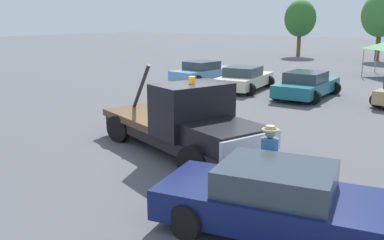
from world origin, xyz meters
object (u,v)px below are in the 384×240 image
object	(u,v)px
foreground_car	(286,202)
parked_car_cream	(244,79)
tow_truck	(186,124)
parked_car_teal	(307,85)
tree_center	(381,15)
tree_right	(300,19)
parked_car_skyblue	(203,72)
person_near_truck	(269,157)

from	to	relation	value
foreground_car	parked_car_cream	distance (m)	16.42
tow_truck	foreground_car	size ratio (longest dim) A/B	1.27
tow_truck	parked_car_teal	bearing A→B (deg)	111.36
foreground_car	parked_car_cream	world-z (taller)	same
foreground_car	parked_car_teal	world-z (taller)	same
parked_car_teal	tow_truck	bearing A→B (deg)	-178.63
parked_car_cream	parked_car_teal	distance (m)	3.68
parked_car_cream	tow_truck	bearing A→B (deg)	-166.75
parked_car_cream	tree_center	world-z (taller)	tree_center
tree_center	tree_right	size ratio (longest dim) A/B	1.08
tow_truck	parked_car_cream	world-z (taller)	tow_truck
parked_car_cream	parked_car_teal	xyz separation A→B (m)	(3.68, -0.08, 0.00)
tree_center	parked_car_skyblue	bearing A→B (deg)	-103.69
tow_truck	tree_center	size ratio (longest dim) A/B	1.07
parked_car_skyblue	tree_right	size ratio (longest dim) A/B	0.83
tow_truck	tree_center	xyz separation A→B (m)	(-2.84, 33.30, 3.23)
tow_truck	foreground_car	bearing A→B (deg)	-14.25
foreground_car	person_near_truck	distance (m)	1.57
parked_car_skyblue	parked_car_teal	xyz separation A→B (m)	(7.24, -1.19, 0.00)
parked_car_cream	tree_center	bearing A→B (deg)	-12.52
foreground_car	person_near_truck	world-z (taller)	person_near_truck
parked_car_skyblue	tree_center	world-z (taller)	tree_center
foreground_car	parked_car_teal	xyz separation A→B (m)	(-5.16, 13.75, -0.00)
foreground_car	parked_car_cream	bearing A→B (deg)	109.96
tow_truck	foreground_car	world-z (taller)	tow_truck
person_near_truck	parked_car_cream	size ratio (longest dim) A/B	0.36
parked_car_cream	tree_center	distance (m)	22.54
tree_center	tree_right	xyz separation A→B (m)	(-7.84, 0.02, -0.31)
parked_car_teal	tree_right	bearing A→B (deg)	21.53
person_near_truck	parked_car_skyblue	size ratio (longest dim) A/B	0.36
tree_right	parked_car_skyblue	bearing A→B (deg)	-82.71
tree_center	foreground_car	bearing A→B (deg)	-78.61
person_near_truck	parked_car_cream	distance (m)	14.90
person_near_truck	parked_car_skyblue	bearing A→B (deg)	58.55
foreground_car	tree_center	bearing A→B (deg)	88.77
tree_center	parked_car_teal	bearing A→B (deg)	-84.62
tree_right	foreground_car	bearing A→B (deg)	-67.28
parked_car_teal	tree_center	distance (m)	22.66
foreground_car	parked_car_cream	xyz separation A→B (m)	(-8.84, 13.83, -0.00)
parked_car_cream	parked_car_teal	size ratio (longest dim) A/B	0.98
person_near_truck	parked_car_skyblue	distance (m)	17.89
person_near_truck	tow_truck	bearing A→B (deg)	84.77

